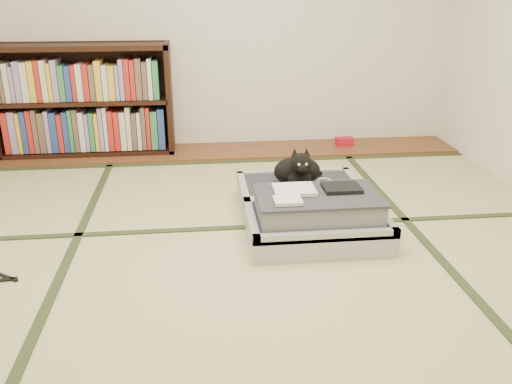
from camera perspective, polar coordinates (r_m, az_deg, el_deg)
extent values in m
plane|color=tan|center=(2.95, -0.21, -7.02)|extent=(4.50, 4.50, 0.00)
cube|color=brown|center=(4.80, -2.79, 4.36)|extent=(4.00, 0.50, 0.02)
cube|color=red|center=(4.99, 9.28, 5.28)|extent=(0.16, 0.11, 0.07)
plane|color=silver|center=(4.85, -3.26, 18.82)|extent=(4.00, 0.00, 4.00)
cube|color=#2D381E|center=(3.02, -19.59, -7.54)|extent=(0.05, 4.50, 0.01)
cube|color=#2D381E|center=(3.20, 17.97, -5.68)|extent=(0.05, 4.50, 0.01)
cube|color=#2D381E|center=(3.31, -0.96, -3.71)|extent=(4.00, 0.05, 0.01)
cube|color=#2D381E|center=(4.51, -2.54, 3.19)|extent=(4.00, 0.05, 0.01)
cube|color=black|center=(4.75, -9.09, 9.67)|extent=(0.04, 0.33, 0.94)
cube|color=black|center=(4.94, -17.07, 4.17)|extent=(1.46, 0.33, 0.04)
cube|color=black|center=(4.77, -18.22, 14.31)|extent=(1.46, 0.33, 0.04)
cube|color=black|center=(4.84, -17.63, 9.13)|extent=(1.40, 0.33, 0.03)
cube|color=black|center=(4.99, -17.31, 9.53)|extent=(1.46, 0.02, 0.94)
cube|color=gray|center=(4.86, -17.39, 6.58)|extent=(1.32, 0.23, 0.40)
cube|color=gray|center=(4.79, -17.92, 11.30)|extent=(1.32, 0.23, 0.36)
cube|color=#ADAEB2|center=(3.14, 6.39, -3.97)|extent=(0.79, 0.53, 0.14)
cube|color=#2E2D35|center=(3.12, 6.42, -3.37)|extent=(0.71, 0.44, 0.10)
cube|color=#ADAEB2|center=(2.89, 7.49, -4.66)|extent=(0.79, 0.04, 0.05)
cube|color=#ADAEB2|center=(3.32, 5.55, -1.05)|extent=(0.79, 0.04, 0.05)
cube|color=#ADAEB2|center=(3.05, -0.46, -3.06)|extent=(0.04, 0.53, 0.05)
cube|color=#ADAEB2|center=(3.21, 13.01, -2.37)|extent=(0.04, 0.53, 0.05)
cube|color=#ADAEB2|center=(3.61, 4.60, -0.44)|extent=(0.79, 0.53, 0.14)
cube|color=#2E2D35|center=(3.60, 4.62, 0.09)|extent=(0.71, 0.44, 0.10)
cube|color=#ADAEB2|center=(3.36, 5.40, -0.78)|extent=(0.79, 0.04, 0.05)
cube|color=#ADAEB2|center=(3.81, 3.95, 1.93)|extent=(0.79, 0.04, 0.05)
cube|color=#ADAEB2|center=(3.54, -1.35, 0.42)|extent=(0.04, 0.53, 0.05)
cube|color=#ADAEB2|center=(3.67, 10.40, 0.88)|extent=(0.04, 0.53, 0.05)
cylinder|color=black|center=(3.34, 5.48, -0.83)|extent=(0.71, 0.03, 0.03)
cube|color=gray|center=(3.08, 6.49, -1.74)|extent=(0.68, 0.41, 0.14)
cube|color=#33333A|center=(3.05, 6.55, -0.37)|extent=(0.70, 0.43, 0.02)
cube|color=silver|center=(3.07, 4.04, 0.26)|extent=(0.23, 0.19, 0.02)
cube|color=black|center=(3.13, 9.00, 0.46)|extent=(0.21, 0.17, 0.02)
cube|color=silver|center=(2.91, 3.36, -0.89)|extent=(0.15, 0.13, 0.02)
cube|color=white|center=(2.87, 2.92, -6.22)|extent=(0.06, 0.01, 0.04)
cube|color=white|center=(2.90, 5.41, -6.31)|extent=(0.05, 0.01, 0.04)
cube|color=orange|center=(2.98, 12.44, -5.59)|extent=(0.05, 0.01, 0.04)
cube|color=#197F33|center=(2.95, 11.10, -5.34)|extent=(0.04, 0.01, 0.03)
ellipsoid|color=black|center=(3.55, 4.34, 2.23)|extent=(0.31, 0.20, 0.19)
ellipsoid|color=black|center=(3.47, 4.60, 1.42)|extent=(0.15, 0.11, 0.11)
ellipsoid|color=black|center=(3.41, 4.76, 3.08)|extent=(0.13, 0.12, 0.12)
sphere|color=black|center=(3.36, 4.92, 2.46)|extent=(0.06, 0.06, 0.06)
cone|color=black|center=(3.40, 4.09, 4.19)|extent=(0.05, 0.06, 0.06)
cone|color=black|center=(3.41, 5.35, 4.23)|extent=(0.05, 0.06, 0.06)
sphere|color=#A5BF33|center=(3.35, 4.55, 2.90)|extent=(0.02, 0.02, 0.02)
sphere|color=#A5BF33|center=(3.36, 5.33, 2.92)|extent=(0.02, 0.02, 0.02)
cylinder|color=black|center=(3.68, 5.67, 1.75)|extent=(0.19, 0.11, 0.03)
torus|color=white|center=(3.62, 7.10, 1.03)|extent=(0.11, 0.11, 0.01)
torus|color=white|center=(3.61, 7.21, 1.19)|extent=(0.09, 0.09, 0.01)
cube|color=black|center=(3.05, -25.00, -8.00)|extent=(0.17, 0.13, 0.01)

